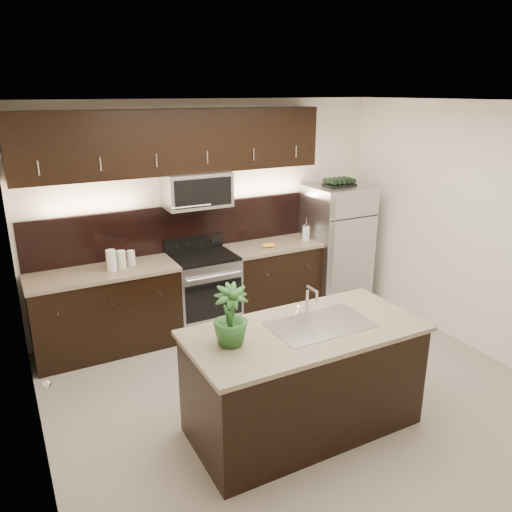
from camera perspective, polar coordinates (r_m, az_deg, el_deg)
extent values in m
plane|color=gray|center=(5.07, 4.46, -15.02)|extent=(4.50, 4.50, 0.00)
cube|color=silver|center=(6.18, -5.18, 4.88)|extent=(4.50, 0.02, 2.70)
cube|color=silver|center=(3.13, 25.36, -10.85)|extent=(4.50, 0.02, 2.70)
cube|color=silver|center=(3.83, -24.97, -5.45)|extent=(0.02, 4.00, 2.70)
cube|color=silver|center=(5.95, 23.48, 2.89)|extent=(0.02, 4.00, 2.70)
cube|color=white|center=(4.23, 5.39, 17.16)|extent=(4.50, 4.00, 0.02)
cube|color=beige|center=(3.27, -22.76, -16.08)|extent=(0.04, 0.80, 2.02)
sphere|color=silver|center=(3.55, -22.82, -13.39)|extent=(0.06, 0.06, 0.06)
cube|color=black|center=(4.45, -25.99, 1.70)|extent=(0.01, 0.32, 0.46)
cube|color=white|center=(4.45, -25.95, 1.71)|extent=(0.00, 0.24, 0.36)
cube|color=black|center=(5.80, -16.73, -6.17)|extent=(1.57, 0.62, 0.90)
cube|color=black|center=(6.48, 1.92, -2.74)|extent=(1.16, 0.62, 0.90)
cube|color=#B2B2B7|center=(6.09, -5.96, -4.25)|extent=(0.76, 0.62, 0.90)
cube|color=black|center=(5.93, -6.11, -0.10)|extent=(0.76, 0.60, 0.03)
cube|color=tan|center=(5.63, -17.16, -1.81)|extent=(1.59, 0.65, 0.04)
cube|color=tan|center=(6.33, 1.97, 1.23)|extent=(1.18, 0.65, 0.04)
cube|color=black|center=(6.04, -9.07, 3.14)|extent=(3.49, 0.02, 0.56)
cube|color=#B2B2B7|center=(5.83, -6.78, 7.54)|extent=(0.76, 0.40, 0.40)
cube|color=black|center=(5.72, -9.08, 12.80)|extent=(3.49, 0.33, 0.70)
cube|color=black|center=(4.37, 5.45, -14.01)|extent=(1.90, 0.90, 0.90)
cube|color=tan|center=(4.14, 5.65, -8.51)|extent=(1.96, 0.96, 0.04)
cube|color=silver|center=(4.20, 7.38, -7.73)|extent=(0.84, 0.50, 0.01)
cylinder|color=silver|center=(4.31, 5.84, -5.30)|extent=(0.03, 0.03, 0.24)
cylinder|color=silver|center=(4.20, 6.44, -3.76)|extent=(0.02, 0.14, 0.02)
cylinder|color=silver|center=(4.17, 6.95, -4.72)|extent=(0.02, 0.02, 0.10)
cube|color=#B2B2B7|center=(6.82, 9.13, 1.25)|extent=(0.78, 0.70, 1.61)
cube|color=black|center=(6.63, 9.49, 8.03)|extent=(0.40, 0.25, 0.03)
cylinder|color=black|center=(6.53, 8.44, 8.36)|extent=(0.07, 0.23, 0.07)
cylinder|color=black|center=(6.57, 8.98, 8.40)|extent=(0.07, 0.23, 0.07)
cylinder|color=black|center=(6.62, 9.51, 8.44)|extent=(0.07, 0.23, 0.07)
cylinder|color=black|center=(6.66, 10.04, 8.48)|extent=(0.07, 0.23, 0.07)
cylinder|color=black|center=(6.71, 10.56, 8.51)|extent=(0.07, 0.23, 0.07)
imported|color=#245220|center=(3.78, -2.93, -6.83)|extent=(0.31, 0.31, 0.48)
cylinder|color=silver|center=(5.56, -16.20, -0.49)|extent=(0.11, 0.11, 0.23)
cylinder|color=beige|center=(5.63, -15.12, -0.37)|extent=(0.10, 0.10, 0.19)
cylinder|color=beige|center=(5.70, -14.08, -0.20)|extent=(0.09, 0.09, 0.16)
cylinder|color=silver|center=(6.49, 5.73, 2.65)|extent=(0.10, 0.10, 0.19)
cylinder|color=silver|center=(6.46, 5.76, 3.55)|extent=(0.10, 0.10, 0.02)
cylinder|color=silver|center=(6.45, 5.77, 3.96)|extent=(0.01, 0.01, 0.08)
ellipsoid|color=gold|center=(6.17, 0.98, 1.24)|extent=(0.20, 0.18, 0.05)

